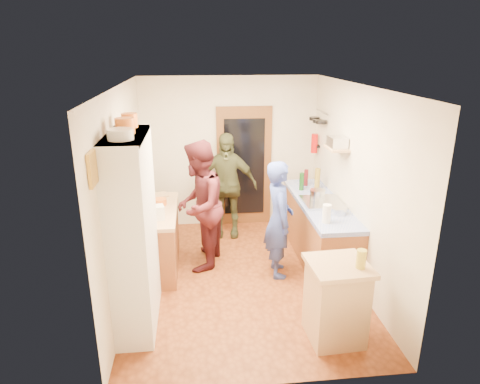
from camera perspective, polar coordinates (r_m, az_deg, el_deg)
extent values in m
cube|color=brown|center=(6.06, 0.34, -11.44)|extent=(3.00, 4.00, 0.02)
cube|color=silver|center=(5.25, 0.40, 14.08)|extent=(3.00, 4.00, 0.02)
cube|color=beige|center=(7.44, -1.40, 5.26)|extent=(3.00, 0.02, 2.60)
cube|color=beige|center=(3.69, 3.97, -9.46)|extent=(3.00, 0.02, 2.60)
cube|color=beige|center=(5.56, -15.28, -0.15)|extent=(0.02, 4.00, 2.60)
cube|color=beige|center=(5.88, 15.16, 0.88)|extent=(0.02, 4.00, 2.60)
cube|color=brown|center=(7.49, 0.55, 3.37)|extent=(0.95, 0.06, 2.10)
cube|color=black|center=(7.46, 0.58, 3.30)|extent=(0.70, 0.02, 1.70)
cube|color=silver|center=(4.86, -14.00, -5.34)|extent=(0.40, 1.20, 2.20)
cube|color=silver|center=(4.54, -15.07, 7.21)|extent=(0.40, 1.14, 0.04)
cylinder|color=white|center=(4.26, -15.67, 7.42)|extent=(0.25, 0.25, 0.10)
cylinder|color=orange|center=(4.56, -15.11, 8.52)|extent=(0.20, 0.20, 0.16)
cylinder|color=orange|center=(4.90, -14.52, 9.23)|extent=(0.18, 0.18, 0.16)
cube|color=brown|center=(6.26, -11.18, -6.31)|extent=(0.60, 1.40, 0.85)
cube|color=tan|center=(6.08, -11.45, -2.47)|extent=(0.64, 1.44, 0.05)
cube|color=white|center=(5.68, -11.33, -2.74)|extent=(0.27, 0.21, 0.18)
cylinder|color=white|center=(5.92, -12.11, -1.84)|extent=(0.20, 0.20, 0.20)
cylinder|color=orange|center=(6.21, -10.62, -1.29)|extent=(0.21, 0.21, 0.09)
cube|color=tan|center=(6.58, -10.91, -0.44)|extent=(0.36, 0.31, 0.02)
cube|color=brown|center=(6.53, 10.41, -5.21)|extent=(0.60, 2.20, 0.84)
cube|color=#233DBC|center=(6.36, 10.65, -1.51)|extent=(0.62, 2.22, 0.06)
cube|color=silver|center=(6.27, 10.89, -1.35)|extent=(0.55, 0.58, 0.04)
cylinder|color=silver|center=(6.30, 10.29, -0.32)|extent=(0.22, 0.22, 0.14)
cylinder|color=#143F14|center=(6.77, 8.21, 1.40)|extent=(0.08, 0.08, 0.28)
cylinder|color=#591419|center=(7.01, 8.80, 1.92)|extent=(0.08, 0.08, 0.27)
cylinder|color=olive|center=(6.85, 10.27, 1.75)|extent=(0.11, 0.11, 0.34)
cylinder|color=white|center=(5.58, 11.48, -2.85)|extent=(0.14, 0.14, 0.24)
cylinder|color=silver|center=(5.93, 12.93, -2.40)|extent=(0.28, 0.28, 0.09)
cube|color=tan|center=(4.85, 12.64, -14.29)|extent=(0.58, 0.58, 0.86)
cube|color=tan|center=(4.62, 13.04, -9.55)|extent=(0.66, 0.66, 0.05)
cube|color=white|center=(4.64, 12.24, -9.23)|extent=(0.37, 0.30, 0.02)
cylinder|color=#AD9E2D|center=(4.54, 15.85, -8.59)|extent=(0.10, 0.10, 0.20)
cylinder|color=silver|center=(7.10, 10.91, 10.44)|extent=(0.02, 0.65, 0.02)
cylinder|color=black|center=(6.94, 10.78, 9.17)|extent=(0.18, 0.18, 0.05)
cylinder|color=black|center=(7.13, 10.31, 9.29)|extent=(0.16, 0.16, 0.05)
cylinder|color=black|center=(7.32, 9.88, 9.63)|extent=(0.17, 0.17, 0.05)
cube|color=tan|center=(6.13, 12.77, 5.69)|extent=(0.26, 0.42, 0.03)
cube|color=silver|center=(6.11, 12.83, 6.51)|extent=(0.22, 0.30, 0.15)
cube|color=black|center=(7.38, 10.32, 6.03)|extent=(0.06, 0.10, 0.04)
cylinder|color=red|center=(7.35, 9.89, 6.41)|extent=(0.11, 0.11, 0.32)
cube|color=gold|center=(3.89, -19.09, 2.95)|extent=(0.03, 0.25, 0.30)
imported|color=#314194|center=(5.83, 5.55, -3.73)|extent=(0.40, 0.60, 1.63)
imported|color=#44161C|center=(6.05, -5.09, -1.74)|extent=(0.91, 1.05, 1.85)
imported|color=#3B3D23|center=(7.05, -1.81, 0.89)|extent=(1.08, 0.57, 1.76)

